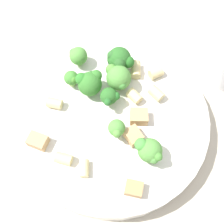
{
  "coord_description": "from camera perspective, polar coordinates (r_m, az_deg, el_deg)",
  "views": [
    {
      "loc": [
        0.14,
        -0.11,
        0.43
      ],
      "look_at": [
        0.0,
        0.0,
        0.05
      ],
      "focal_mm": 45.0,
      "sensor_mm": 36.0,
      "label": 1
    }
  ],
  "objects": [
    {
      "name": "ground_plane",
      "position": [
        0.46,
        0.0,
        -2.69
      ],
      "size": [
        2.0,
        2.0,
        0.0
      ],
      "primitive_type": "plane",
      "color": "#BCB29E"
    },
    {
      "name": "pasta_bowl",
      "position": [
        0.44,
        0.0,
        -1.51
      ],
      "size": [
        0.3,
        0.3,
        0.04
      ],
      "color": "silver",
      "rests_on": "ground_plane"
    },
    {
      "name": "broccoli_floret_0",
      "position": [
        0.43,
        1.29,
        6.97
      ],
      "size": [
        0.04,
        0.04,
        0.04
      ],
      "color": "#9EC175",
      "rests_on": "pasta_bowl"
    },
    {
      "name": "broccoli_floret_1",
      "position": [
        0.44,
        1.55,
        10.58
      ],
      "size": [
        0.04,
        0.04,
        0.05
      ],
      "color": "#9EC175",
      "rests_on": "pasta_bowl"
    },
    {
      "name": "broccoli_floret_2",
      "position": [
        0.38,
        7.41,
        -7.89
      ],
      "size": [
        0.04,
        0.03,
        0.04
      ],
      "color": "#9EC175",
      "rests_on": "pasta_bowl"
    },
    {
      "name": "broccoli_floret_3",
      "position": [
        0.44,
        -8.18,
        6.72
      ],
      "size": [
        0.02,
        0.02,
        0.03
      ],
      "color": "#93B766",
      "rests_on": "pasta_bowl"
    },
    {
      "name": "broccoli_floret_4",
      "position": [
        0.39,
        0.9,
        -3.36
      ],
      "size": [
        0.03,
        0.02,
        0.03
      ],
      "color": "#9EC175",
      "rests_on": "pasta_bowl"
    },
    {
      "name": "broccoli_floret_5",
      "position": [
        0.43,
        -4.6,
        6.0
      ],
      "size": [
        0.04,
        0.04,
        0.04
      ],
      "color": "#9EC175",
      "rests_on": "pasta_bowl"
    },
    {
      "name": "broccoli_floret_6",
      "position": [
        0.46,
        -6.87,
        11.23
      ],
      "size": [
        0.03,
        0.03,
        0.04
      ],
      "color": "#9EC175",
      "rests_on": "pasta_bowl"
    },
    {
      "name": "broccoli_floret_7",
      "position": [
        0.42,
        -0.49,
        3.15
      ],
      "size": [
        0.03,
        0.03,
        0.03
      ],
      "color": "#84AD60",
      "rests_on": "pasta_bowl"
    },
    {
      "name": "rigatoni_0",
      "position": [
        0.46,
        8.89,
        7.86
      ],
      "size": [
        0.02,
        0.02,
        0.02
      ],
      "primitive_type": "cylinder",
      "rotation": [
        1.57,
        0.0,
        2.9
      ],
      "color": "beige",
      "rests_on": "pasta_bowl"
    },
    {
      "name": "rigatoni_1",
      "position": [
        0.46,
        4.86,
        8.58
      ],
      "size": [
        0.03,
        0.03,
        0.02
      ],
      "primitive_type": "cylinder",
      "rotation": [
        1.57,
        0.0,
        0.85
      ],
      "color": "beige",
      "rests_on": "pasta_bowl"
    },
    {
      "name": "rigatoni_2",
      "position": [
        0.43,
        -11.6,
        1.74
      ],
      "size": [
        0.03,
        0.03,
        0.02
      ],
      "primitive_type": "cylinder",
      "rotation": [
        1.57,
        0.0,
        2.22
      ],
      "color": "beige",
      "rests_on": "pasta_bowl"
    },
    {
      "name": "rigatoni_3",
      "position": [
        0.43,
        4.82,
        2.98
      ],
      "size": [
        0.02,
        0.02,
        0.02
      ],
      "primitive_type": "cylinder",
      "rotation": [
        1.57,
        0.0,
        1.6
      ],
      "color": "beige",
      "rests_on": "pasta_bowl"
    },
    {
      "name": "rigatoni_4",
      "position": [
        0.39,
        -5.66,
        -11.34
      ],
      "size": [
        0.03,
        0.02,
        0.01
      ],
      "primitive_type": "cylinder",
      "rotation": [
        1.57,
        0.0,
        0.91
      ],
      "color": "beige",
      "rests_on": "pasta_bowl"
    },
    {
      "name": "rigatoni_5",
      "position": [
        0.44,
        9.01,
        3.77
      ],
      "size": [
        0.02,
        0.02,
        0.02
      ],
      "primitive_type": "cylinder",
      "rotation": [
        1.57,
        0.0,
        1.62
      ],
      "color": "beige",
      "rests_on": "pasta_bowl"
    },
    {
      "name": "rigatoni_6",
      "position": [
        0.4,
        -9.79,
        -9.32
      ],
      "size": [
        0.03,
        0.03,
        0.02
      ],
      "primitive_type": "cylinder",
      "rotation": [
        1.57,
        0.0,
        2.18
      ],
      "color": "beige",
      "rests_on": "pasta_bowl"
    },
    {
      "name": "chicken_chunk_0",
      "position": [
        0.42,
        5.48,
        -0.94
      ],
      "size": [
        0.03,
        0.03,
        0.02
      ],
      "primitive_type": "cube",
      "rotation": [
        0.0,
        0.0,
        0.87
      ],
      "color": "tan",
      "rests_on": "pasta_bowl"
    },
    {
      "name": "chicken_chunk_1",
      "position": [
        0.41,
        -14.84,
        -5.72
      ],
      "size": [
        0.03,
        0.03,
        0.02
      ],
      "primitive_type": "cube",
      "rotation": [
        0.0,
        0.0,
        0.52
      ],
      "color": "tan",
      "rests_on": "pasta_bowl"
    },
    {
      "name": "chicken_chunk_2",
      "position": [
        0.4,
        4.58,
        -4.7
      ],
      "size": [
        0.03,
        0.02,
        0.02
      ],
      "primitive_type": "cube",
      "rotation": [
        0.0,
        0.0,
        3.01
      ],
      "color": "tan",
      "rests_on": "pasta_bowl"
    },
    {
      "name": "chicken_chunk_3",
      "position": [
        0.39,
        4.45,
        -15.25
      ],
      "size": [
        0.03,
        0.03,
        0.02
      ],
      "primitive_type": "cube",
      "rotation": [
        0.0,
        0.0,
        0.67
      ],
      "color": "tan",
      "rests_on": "pasta_bowl"
    }
  ]
}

